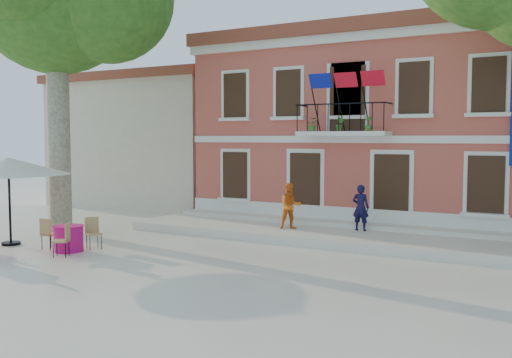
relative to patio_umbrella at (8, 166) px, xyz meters
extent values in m
plane|color=beige|center=(6.39, 1.38, -2.46)|extent=(90.00, 90.00, 0.00)
cube|color=#C65047|center=(8.39, 11.38, 1.04)|extent=(13.00, 8.00, 7.00)
cube|color=brown|center=(8.39, 11.38, 4.79)|extent=(13.50, 8.50, 0.50)
cube|color=silver|center=(8.39, 7.43, 4.39)|extent=(13.30, 0.35, 0.35)
cube|color=silver|center=(8.39, 6.93, 1.04)|extent=(3.20, 0.90, 0.15)
cube|color=black|center=(8.39, 6.53, 2.04)|extent=(3.20, 0.04, 0.04)
cube|color=#0D1997|center=(7.49, 6.18, 2.79)|extent=(0.76, 0.27, 0.47)
cube|color=red|center=(8.39, 6.18, 2.79)|extent=(0.76, 0.29, 0.47)
cube|color=red|center=(9.29, 6.18, 2.79)|extent=(0.76, 0.27, 0.47)
imported|color=#26591E|center=(7.39, 6.63, 1.35)|extent=(0.43, 0.37, 0.48)
imported|color=#26591E|center=(8.39, 6.63, 1.35)|extent=(0.26, 0.21, 0.48)
imported|color=#26591E|center=(9.39, 6.63, 1.35)|extent=(0.27, 0.27, 0.48)
cube|color=beige|center=(-3.11, 12.38, 0.54)|extent=(9.00, 9.00, 6.00)
cube|color=brown|center=(-3.11, 12.38, 3.74)|extent=(9.40, 9.40, 0.40)
cube|color=silver|center=(8.39, 5.78, -2.31)|extent=(14.00, 3.40, 0.30)
cylinder|color=#A59E84|center=(-0.31, 2.30, 1.13)|extent=(0.76, 0.76, 7.19)
cylinder|color=black|center=(0.00, 0.00, -2.42)|extent=(0.58, 0.58, 0.08)
cylinder|color=black|center=(0.00, 0.00, -1.25)|extent=(0.07, 0.07, 2.43)
cone|color=silver|center=(0.00, 0.00, 0.01)|extent=(3.69, 3.69, 0.53)
imported|color=black|center=(9.31, 6.22, -1.40)|extent=(0.56, 0.37, 1.52)
imported|color=orange|center=(7.15, 5.40, -1.39)|extent=(0.95, 0.93, 1.54)
cylinder|color=#D1137A|center=(2.43, 0.12, -2.09)|extent=(0.84, 0.84, 0.75)
cylinder|color=#D1137A|center=(2.43, 0.12, -1.70)|extent=(0.90, 0.90, 0.02)
cube|color=tan|center=(1.68, 0.10, -1.99)|extent=(0.43, 0.43, 0.95)
cube|color=tan|center=(2.83, -0.52, -1.99)|extent=(0.58, 0.58, 0.95)
cube|color=tan|center=(2.79, 0.78, -1.99)|extent=(0.57, 0.57, 0.95)
camera|label=1|loc=(15.39, -11.69, 0.90)|focal=40.00mm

